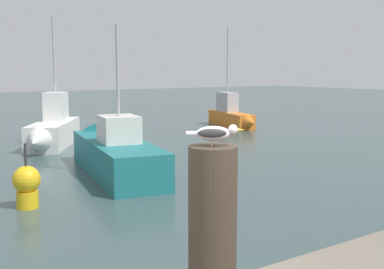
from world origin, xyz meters
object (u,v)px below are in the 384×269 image
(seagull, at_px, (214,133))
(boat_orange, at_px, (232,115))
(channel_buoy, at_px, (27,185))
(mooring_post, at_px, (213,229))
(boat_teal, at_px, (111,151))
(boat_white, at_px, (51,131))

(seagull, xyz_separation_m, boat_orange, (13.03, 15.87, -1.80))
(seagull, height_order, channel_buoy, seagull)
(channel_buoy, bearing_deg, mooring_post, -95.45)
(boat_teal, bearing_deg, mooring_post, -110.84)
(boat_white, relative_size, channel_buoy, 3.60)
(mooring_post, height_order, boat_teal, boat_teal)
(mooring_post, xyz_separation_m, boat_orange, (13.03, 15.87, -1.14))
(seagull, relative_size, boat_white, 0.07)
(mooring_post, bearing_deg, seagull, -33.14)
(seagull, height_order, boat_white, boat_white)
(seagull, bearing_deg, mooring_post, 146.86)
(boat_white, height_order, boat_teal, boat_white)
(mooring_post, height_order, boat_orange, boat_orange)
(seagull, bearing_deg, channel_buoy, 84.60)
(seagull, xyz_separation_m, boat_teal, (3.69, 9.72, -1.84))
(boat_white, height_order, channel_buoy, boat_white)
(mooring_post, xyz_separation_m, seagull, (0.01, -0.00, 0.66))
(boat_teal, bearing_deg, seagull, -110.81)
(seagull, xyz_separation_m, boat_white, (3.60, 14.59, -1.77))
(boat_teal, bearing_deg, channel_buoy, -140.21)
(mooring_post, distance_m, boat_teal, 10.46)
(boat_orange, bearing_deg, boat_teal, -146.60)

